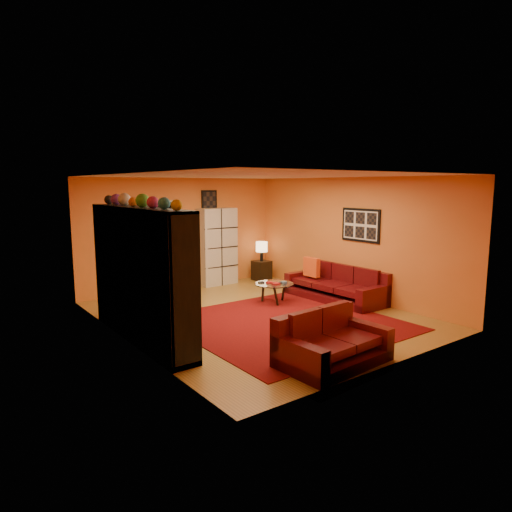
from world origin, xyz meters
TOP-DOWN VIEW (x-y plane):
  - floor at (0.00, 0.00)m, footprint 6.00×6.00m
  - ceiling at (0.00, 0.00)m, footprint 6.00×6.00m
  - wall_back at (0.00, 3.00)m, footprint 6.00×0.00m
  - wall_front at (0.00, -3.00)m, footprint 6.00×0.00m
  - wall_left at (-2.50, 0.00)m, footprint 0.00×6.00m
  - wall_right at (2.50, 0.00)m, footprint 0.00×6.00m
  - rug at (0.10, -0.70)m, footprint 3.60×3.60m
  - doorway at (-0.70, 2.96)m, footprint 0.95×0.10m
  - wall_art_right at (2.48, -0.30)m, footprint 0.03×1.00m
  - wall_art_back at (0.75, 2.98)m, footprint 0.42×0.03m
  - entertainment_unit at (-2.27, 0.00)m, footprint 0.45×3.00m
  - tv at (-2.23, -0.00)m, footprint 1.01×0.13m
  - sofa at (2.14, -0.02)m, footprint 0.96×2.27m
  - loveseat at (-0.57, -2.42)m, footprint 1.58×1.01m
  - throw_pillow at (1.95, 0.61)m, footprint 0.12×0.42m
  - coffee_table at (0.84, 0.54)m, footprint 0.81×0.81m
  - storage_cabinet at (0.85, 2.80)m, footprint 0.95×0.44m
  - bowl_chair at (-0.83, 2.08)m, footprint 0.65×0.65m
  - side_table at (2.03, 2.56)m, footprint 0.42×0.42m
  - table_lamp at (2.03, 2.56)m, footprint 0.30×0.30m

SIDE VIEW (x-z plane):
  - floor at x=0.00m, z-range 0.00..0.00m
  - rug at x=0.10m, z-range 0.00..0.01m
  - side_table at x=2.03m, z-range 0.00..0.50m
  - sofa at x=2.14m, z-range -0.14..0.71m
  - loveseat at x=-0.57m, z-range -0.14..0.71m
  - bowl_chair at x=-0.83m, z-range 0.02..0.55m
  - coffee_table at x=0.84m, z-range 0.16..0.57m
  - throw_pillow at x=1.95m, z-range 0.42..0.84m
  - table_lamp at x=2.03m, z-range 0.60..1.10m
  - storage_cabinet at x=0.85m, z-range 0.00..1.88m
  - tv at x=-2.23m, z-range 0.72..1.30m
  - doorway at x=-0.70m, z-range 0.00..2.04m
  - entertainment_unit at x=-2.27m, z-range 0.00..2.10m
  - wall_back at x=0.00m, z-range -1.70..4.30m
  - wall_front at x=0.00m, z-range -1.70..4.30m
  - wall_left at x=-2.50m, z-range -1.70..4.30m
  - wall_right at x=2.50m, z-range -1.70..4.30m
  - wall_art_right at x=2.48m, z-range 1.25..1.95m
  - wall_art_back at x=0.75m, z-range 1.79..2.31m
  - ceiling at x=0.00m, z-range 2.60..2.60m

